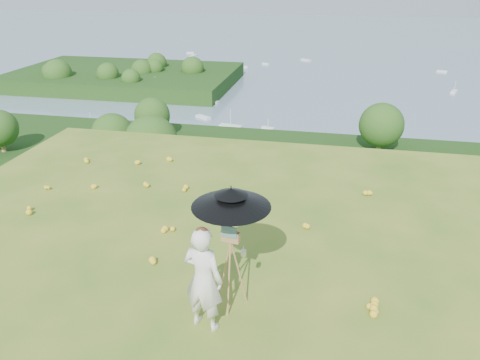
# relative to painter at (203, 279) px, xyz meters

# --- Properties ---
(ground) EXTENTS (14.00, 14.00, 0.00)m
(ground) POSITION_rel_painter_xyz_m (-0.28, 1.53, -0.86)
(ground) COLOR #447120
(ground) RESTS_ON ground
(forest_slope) EXTENTS (140.00, 56.00, 22.00)m
(forest_slope) POSITION_rel_painter_xyz_m (-0.28, 36.53, -29.86)
(forest_slope) COLOR #14370F
(forest_slope) RESTS_ON bay_water
(shoreline_tier) EXTENTS (170.00, 28.00, 8.00)m
(shoreline_tier) POSITION_rel_painter_xyz_m (-0.28, 76.53, -36.86)
(shoreline_tier) COLOR #70675A
(shoreline_tier) RESTS_ON bay_water
(bay_water) EXTENTS (700.00, 700.00, 0.00)m
(bay_water) POSITION_rel_painter_xyz_m (-0.28, 241.53, -34.86)
(bay_water) COLOR slate
(bay_water) RESTS_ON ground
(peninsula) EXTENTS (90.00, 60.00, 12.00)m
(peninsula) POSITION_rel_painter_xyz_m (-75.28, 156.53, -29.86)
(peninsula) COLOR #14370F
(peninsula) RESTS_ON bay_water
(slope_trees) EXTENTS (110.00, 50.00, 6.00)m
(slope_trees) POSITION_rel_painter_xyz_m (-0.28, 36.53, -15.86)
(slope_trees) COLOR #255218
(slope_trees) RESTS_ON forest_slope
(harbor_town) EXTENTS (110.00, 22.00, 5.00)m
(harbor_town) POSITION_rel_painter_xyz_m (-0.28, 76.53, -30.36)
(harbor_town) COLOR silver
(harbor_town) RESTS_ON shoreline_tier
(moored_boats) EXTENTS (140.00, 140.00, 0.70)m
(moored_boats) POSITION_rel_painter_xyz_m (-12.78, 162.53, -34.51)
(moored_boats) COLOR white
(moored_boats) RESTS_ON bay_water
(wildflowers) EXTENTS (10.00, 10.50, 0.12)m
(wildflowers) POSITION_rel_painter_xyz_m (-0.28, 1.78, -0.80)
(wildflowers) COLOR yellow
(wildflowers) RESTS_ON ground
(painter) EXTENTS (0.71, 0.55, 1.71)m
(painter) POSITION_rel_painter_xyz_m (0.00, 0.00, 0.00)
(painter) COLOR white
(painter) RESTS_ON ground
(field_easel) EXTENTS (0.65, 0.65, 1.50)m
(field_easel) POSITION_rel_painter_xyz_m (0.29, 0.54, -0.11)
(field_easel) COLOR #AA8447
(field_easel) RESTS_ON ground
(sun_umbrella) EXTENTS (1.56, 1.56, 0.89)m
(sun_umbrella) POSITION_rel_painter_xyz_m (0.30, 0.57, 0.83)
(sun_umbrella) COLOR black
(sun_umbrella) RESTS_ON field_easel
(painter_cap) EXTENTS (0.29, 0.31, 0.10)m
(painter_cap) POSITION_rel_painter_xyz_m (0.00, 0.00, 0.81)
(painter_cap) COLOR #D17280
(painter_cap) RESTS_ON painter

